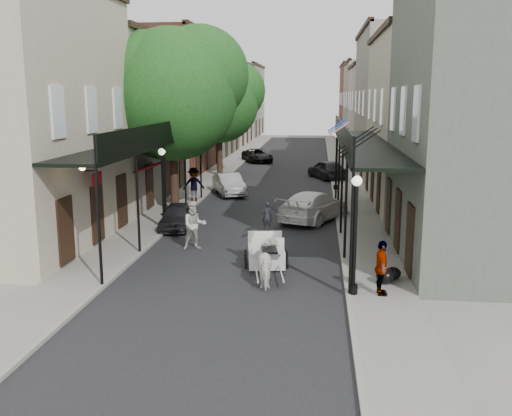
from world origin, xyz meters
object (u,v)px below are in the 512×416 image
(lamppost_left, at_px, (163,187))
(car_right_far, at_px, (327,169))
(pedestrian_sidewalk_left, at_px, (194,184))
(car_left_near, at_px, (177,216))
(lamppost_right_near, at_px, (355,233))
(car_left_mid, at_px, (229,184))
(pedestrian_walking, at_px, (194,225))
(horse, at_px, (270,262))
(pedestrian_sidewalk_right, at_px, (381,268))
(lamppost_right_far, at_px, (336,160))
(car_right_near, at_px, (314,206))
(car_left_far, at_px, (257,156))
(carriage, at_px, (266,238))
(tree_near, at_px, (180,89))
(tree_far, at_px, (224,99))

(lamppost_left, bearing_deg, car_right_far, 66.29)
(pedestrian_sidewalk_left, xyz_separation_m, car_left_near, (0.60, -6.40, -0.50))
(lamppost_right_near, xyz_separation_m, car_left_mid, (-6.70, 17.89, -1.39))
(pedestrian_walking, bearing_deg, car_left_near, 91.51)
(horse, bearing_deg, pedestrian_sidewalk_right, 155.67)
(lamppost_right_far, height_order, car_right_near, lamppost_right_far)
(lamppost_left, distance_m, car_right_far, 19.19)
(pedestrian_sidewalk_right, distance_m, car_right_far, 25.57)
(lamppost_right_far, relative_size, horse, 2.07)
(car_left_far, bearing_deg, lamppost_right_far, -89.92)
(pedestrian_sidewalk_right, height_order, car_left_far, pedestrian_sidewalk_right)
(carriage, distance_m, car_right_far, 22.35)
(pedestrian_sidewalk_left, bearing_deg, tree_near, 76.46)
(tree_far, bearing_deg, tree_near, -89.81)
(carriage, bearing_deg, car_right_near, 68.88)
(tree_near, xyz_separation_m, pedestrian_sidewalk_right, (9.14, -12.18, -5.51))
(car_left_mid, height_order, car_right_far, car_right_far)
(car_left_near, bearing_deg, pedestrian_sidewalk_left, 90.20)
(pedestrian_walking, xyz_separation_m, car_left_mid, (-0.60, 12.89, -0.34))
(tree_near, distance_m, car_left_far, 24.28)
(car_right_near, bearing_deg, car_right_far, -68.58)
(lamppost_right_near, xyz_separation_m, carriage, (-3.05, 3.33, -1.07))
(car_right_far, bearing_deg, pedestrian_sidewalk_left, 30.71)
(pedestrian_walking, bearing_deg, pedestrian_sidewalk_right, -58.71)
(pedestrian_sidewalk_right, distance_m, car_left_far, 36.51)
(tree_near, relative_size, horse, 5.37)
(tree_near, distance_m, carriage, 11.66)
(tree_near, bearing_deg, pedestrian_walking, -73.01)
(lamppost_right_near, height_order, pedestrian_sidewalk_right, lamppost_right_near)
(lamppost_right_far, bearing_deg, car_left_mid, -162.50)
(car_left_far, bearing_deg, horse, -106.65)
(tree_near, distance_m, lamppost_right_far, 12.24)
(carriage, bearing_deg, pedestrian_sidewalk_left, 105.89)
(pedestrian_walking, height_order, car_left_near, pedestrian_walking)
(pedestrian_walking, bearing_deg, car_left_far, 68.40)
(horse, relative_size, car_left_mid, 0.44)
(pedestrian_sidewalk_right, relative_size, car_right_near, 0.34)
(car_left_near, relative_size, car_left_mid, 0.87)
(carriage, xyz_separation_m, car_right_near, (1.71, 7.67, -0.25))
(lamppost_right_far, xyz_separation_m, horse, (-2.70, -19.00, -1.29))
(tree_near, xyz_separation_m, lamppost_right_far, (8.30, 7.82, -4.44))
(pedestrian_walking, xyz_separation_m, car_right_far, (5.60, 20.53, -0.28))
(tree_far, bearing_deg, car_right_far, -4.70)
(pedestrian_sidewalk_left, height_order, car_right_near, pedestrian_sidewalk_left)
(car_left_near, distance_m, car_right_far, 18.49)
(car_left_mid, bearing_deg, car_right_near, -73.90)
(car_left_far, distance_m, car_right_near, 25.29)
(car_left_near, height_order, car_right_far, car_right_far)
(lamppost_right_far, height_order, carriage, lamppost_right_far)
(lamppost_left, relative_size, pedestrian_walking, 1.85)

